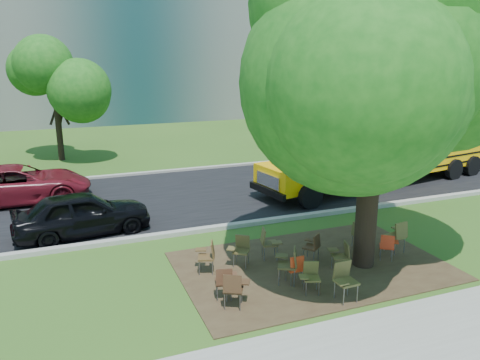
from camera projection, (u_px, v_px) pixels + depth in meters
name	position (u px, v px, depth m)	size (l,w,h in m)	color
ground	(270.00, 265.00, 12.60)	(160.00, 160.00, 0.00)	#284C17
dirt_patch	(312.00, 266.00, 12.50)	(7.00, 4.50, 0.03)	#382819
asphalt_road	(198.00, 194.00, 18.90)	(80.00, 8.00, 0.04)	black
kerb_near	(232.00, 226.00, 15.29)	(80.00, 0.25, 0.14)	gray
kerb_far	(174.00, 171.00, 22.58)	(80.00, 0.25, 0.14)	gray
bg_tree_2	(54.00, 80.00, 24.18)	(4.80, 4.80, 6.62)	black
bg_tree_3	(296.00, 63.00, 26.72)	(5.60, 5.60, 7.84)	black
bg_tree_4	(419.00, 74.00, 28.79)	(5.00, 5.00, 6.85)	black
main_tree	(379.00, 41.00, 11.08)	(7.20, 7.20, 9.40)	black
school_bus	(390.00, 145.00, 20.37)	(12.02, 4.41, 2.88)	#FFB308
chair_0	(225.00, 280.00, 10.67)	(0.62, 0.48, 0.82)	#452718
chair_1	(234.00, 287.00, 10.27)	(0.72, 0.57, 0.87)	#3D2515
chair_2	(290.00, 261.00, 11.41)	(0.63, 0.80, 0.95)	#413B1C
chair_3	(311.00, 274.00, 10.98)	(0.61, 0.48, 0.77)	brown
chair_4	(296.00, 266.00, 11.41)	(0.52, 0.45, 0.78)	red
chair_5	(344.00, 277.00, 10.61)	(0.61, 0.56, 0.94)	brown
chair_6	(342.00, 253.00, 12.08)	(0.50, 0.63, 0.82)	#473F1F
chair_7	(388.00, 244.00, 12.72)	(0.66, 0.52, 0.78)	red
chair_8	(208.00, 254.00, 11.99)	(0.54, 0.68, 0.86)	#4F371C
chair_9	(241.00, 248.00, 12.42)	(0.71, 0.56, 0.84)	brown
chair_10	(268.00, 241.00, 12.79)	(0.53, 0.68, 0.89)	brown
chair_11	(313.00, 245.00, 12.68)	(0.54, 0.68, 0.80)	#402916
chair_12	(359.00, 233.00, 13.48)	(0.47, 0.56, 0.80)	#504922
chair_13	(398.00, 233.00, 13.19)	(0.65, 0.64, 0.97)	brown
black_car	(82.00, 213.00, 14.54)	(1.66, 4.12, 1.40)	black
bg_car_red	(18.00, 184.00, 17.76)	(2.42, 5.25, 1.46)	maroon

